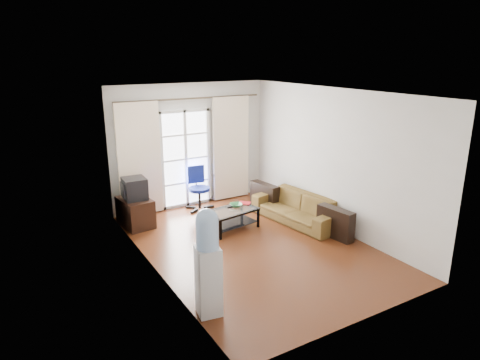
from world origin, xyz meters
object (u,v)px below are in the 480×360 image
object	(u,v)px
water_cooler	(208,261)
sofa	(297,208)
crt_tv	(134,189)
task_chair	(199,197)
tv_stand	(135,212)
coffee_table	(232,217)

from	to	relation	value
water_cooler	sofa	bearing A→B (deg)	43.01
crt_tv	water_cooler	size ratio (longest dim) A/B	0.33
sofa	task_chair	distance (m)	2.18
sofa	tv_stand	xyz separation A→B (m)	(-2.89, 1.44, -0.00)
sofa	coffee_table	distance (m)	1.37
coffee_table	water_cooler	world-z (taller)	water_cooler
coffee_table	crt_tv	world-z (taller)	crt_tv
tv_stand	task_chair	bearing A→B (deg)	1.49
tv_stand	water_cooler	distance (m)	3.45
sofa	water_cooler	bearing A→B (deg)	-64.14
tv_stand	crt_tv	distance (m)	0.49
coffee_table	water_cooler	distance (m)	2.87
tv_stand	water_cooler	xyz separation A→B (m)	(-0.09, -3.42, 0.49)
water_cooler	task_chair	bearing A→B (deg)	76.00
tv_stand	water_cooler	world-z (taller)	water_cooler
sofa	crt_tv	world-z (taller)	crt_tv
coffee_table	water_cooler	bearing A→B (deg)	-125.49
coffee_table	water_cooler	size ratio (longest dim) A/B	0.73
crt_tv	task_chair	distance (m)	1.58
crt_tv	tv_stand	bearing A→B (deg)	-125.98
tv_stand	task_chair	world-z (taller)	task_chair
tv_stand	crt_tv	xyz separation A→B (m)	(0.00, 0.00, 0.49)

